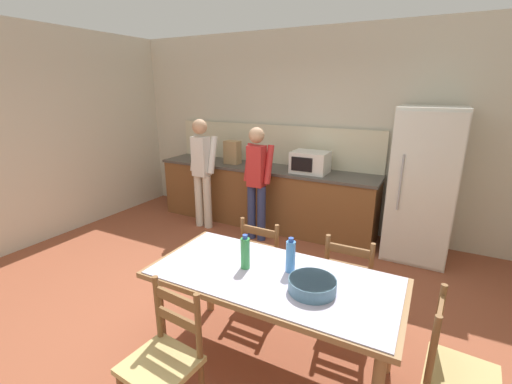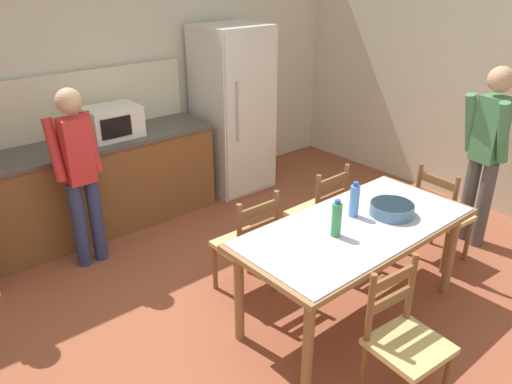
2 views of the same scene
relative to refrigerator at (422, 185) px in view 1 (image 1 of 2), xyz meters
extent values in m
plane|color=brown|center=(-1.45, -2.19, -0.94)|extent=(8.32, 8.32, 0.00)
cube|color=beige|center=(-1.45, 0.47, 0.51)|extent=(6.52, 0.12, 2.90)
cube|color=beige|center=(-4.71, -2.19, 0.51)|extent=(0.12, 5.20, 2.90)
cube|color=brown|center=(-2.20, 0.04, -0.49)|extent=(3.42, 0.62, 0.89)
cube|color=#4C4742|center=(-2.20, 0.04, -0.03)|extent=(3.46, 0.66, 0.04)
cube|color=#B7BCC1|center=(-2.97, 0.04, -0.02)|extent=(0.52, 0.38, 0.02)
cube|color=beige|center=(-2.20, 0.35, 0.29)|extent=(3.42, 0.03, 0.60)
cube|color=silver|center=(0.00, 0.01, 0.00)|extent=(0.74, 0.68, 1.88)
cube|color=silver|center=(0.00, -0.34, 0.00)|extent=(0.71, 0.02, 1.80)
cylinder|color=#A5AAB2|center=(-0.22, -0.36, 0.09)|extent=(0.02, 0.02, 0.66)
cube|color=white|center=(-1.46, 0.02, 0.14)|extent=(0.50, 0.38, 0.30)
cube|color=black|center=(-1.51, -0.17, 0.14)|extent=(0.30, 0.01, 0.19)
cube|color=tan|center=(-2.73, 0.01, 0.17)|extent=(0.24, 0.16, 0.36)
cylinder|color=olive|center=(-1.65, -2.84, -0.57)|extent=(0.07, 0.07, 0.73)
cylinder|color=olive|center=(-1.65, -2.18, -0.57)|extent=(0.07, 0.07, 0.73)
cylinder|color=olive|center=(-0.02, -2.17, -0.57)|extent=(0.07, 0.07, 0.73)
cube|color=olive|center=(-0.83, -2.50, -0.19)|extent=(1.84, 0.87, 0.04)
cube|color=#B7B2CC|center=(-0.83, -2.50, -0.16)|extent=(1.76, 0.84, 0.01)
cylinder|color=green|center=(-1.06, -2.50, -0.04)|extent=(0.07, 0.07, 0.24)
cylinder|color=#2D51B2|center=(-1.06, -2.50, 0.09)|extent=(0.04, 0.04, 0.03)
cylinder|color=#4C8ED6|center=(-0.74, -2.39, -0.04)|extent=(0.07, 0.07, 0.24)
cylinder|color=#2D51B2|center=(-0.74, -2.39, 0.09)|extent=(0.04, 0.04, 0.03)
cylinder|color=slate|center=(-0.51, -2.57, -0.12)|extent=(0.32, 0.32, 0.09)
cylinder|color=slate|center=(-0.51, -2.57, -0.08)|extent=(0.31, 0.31, 0.02)
cylinder|color=brown|center=(-1.07, -1.58, -0.73)|extent=(0.04, 0.04, 0.41)
cylinder|color=brown|center=(-1.43, -1.57, -0.73)|extent=(0.04, 0.04, 0.41)
cylinder|color=brown|center=(-1.07, -1.92, -0.73)|extent=(0.04, 0.04, 0.41)
cylinder|color=brown|center=(-1.43, -1.91, -0.73)|extent=(0.04, 0.04, 0.41)
cube|color=tan|center=(-1.25, -1.74, -0.51)|extent=(0.43, 0.41, 0.04)
cylinder|color=brown|center=(-1.07, -1.92, -0.26)|extent=(0.04, 0.04, 0.46)
cylinder|color=brown|center=(-1.43, -1.91, -0.26)|extent=(0.04, 0.04, 0.46)
cube|color=brown|center=(-1.25, -1.91, -0.13)|extent=(0.36, 0.03, 0.07)
cube|color=brown|center=(-1.25, -1.91, -0.28)|extent=(0.36, 0.03, 0.07)
cylinder|color=brown|center=(0.25, -2.30, -0.73)|extent=(0.04, 0.04, 0.41)
cube|color=tan|center=(0.41, -2.50, -0.51)|extent=(0.43, 0.45, 0.04)
cylinder|color=brown|center=(0.23, -2.66, -0.26)|extent=(0.04, 0.04, 0.46)
cylinder|color=brown|center=(0.25, -2.30, -0.26)|extent=(0.04, 0.04, 0.46)
cube|color=brown|center=(0.24, -2.48, -0.13)|extent=(0.05, 0.36, 0.07)
cube|color=brown|center=(0.24, -2.48, -0.28)|extent=(0.05, 0.36, 0.07)
cylinder|color=brown|center=(-1.41, -3.08, -0.73)|extent=(0.04, 0.04, 0.41)
cube|color=tan|center=(-1.24, -3.27, -0.51)|extent=(0.45, 0.43, 0.04)
cylinder|color=brown|center=(-1.41, -3.08, -0.26)|extent=(0.04, 0.04, 0.46)
cylinder|color=brown|center=(-1.05, -3.11, -0.26)|extent=(0.04, 0.04, 0.46)
cube|color=brown|center=(-1.23, -3.10, -0.13)|extent=(0.36, 0.05, 0.07)
cube|color=brown|center=(-1.23, -3.10, -0.28)|extent=(0.36, 0.05, 0.07)
cylinder|color=brown|center=(-0.25, -1.57, -0.73)|extent=(0.04, 0.04, 0.41)
cylinder|color=brown|center=(-0.61, -1.57, -0.73)|extent=(0.04, 0.04, 0.41)
cylinder|color=brown|center=(-0.24, -1.91, -0.73)|extent=(0.04, 0.04, 0.41)
cylinder|color=brown|center=(-0.60, -1.91, -0.73)|extent=(0.04, 0.04, 0.41)
cube|color=tan|center=(-0.43, -1.74, -0.51)|extent=(0.43, 0.41, 0.04)
cylinder|color=brown|center=(-0.24, -1.91, -0.26)|extent=(0.04, 0.04, 0.46)
cylinder|color=brown|center=(-0.60, -1.91, -0.26)|extent=(0.04, 0.04, 0.46)
cube|color=brown|center=(-0.42, -1.91, -0.13)|extent=(0.36, 0.03, 0.07)
cube|color=brown|center=(-0.42, -1.91, -0.28)|extent=(0.36, 0.03, 0.07)
cylinder|color=silver|center=(-3.05, -0.49, -0.53)|extent=(0.12, 0.12, 0.82)
cylinder|color=silver|center=(-2.89, -0.49, -0.53)|extent=(0.12, 0.12, 0.82)
cube|color=white|center=(-2.97, -0.49, 0.17)|extent=(0.23, 0.19, 0.58)
sphere|color=tan|center=(-2.97, -0.49, 0.61)|extent=(0.22, 0.22, 0.22)
cylinder|color=white|center=(-3.13, -0.42, 0.20)|extent=(0.09, 0.22, 0.55)
cylinder|color=white|center=(-2.81, -0.42, 0.20)|extent=(0.09, 0.22, 0.55)
cylinder|color=navy|center=(-2.11, -0.51, -0.55)|extent=(0.12, 0.12, 0.79)
cylinder|color=navy|center=(-1.95, -0.51, -0.55)|extent=(0.12, 0.12, 0.79)
cube|color=red|center=(-2.03, -0.51, 0.13)|extent=(0.22, 0.18, 0.56)
sphere|color=tan|center=(-2.03, -0.51, 0.54)|extent=(0.21, 0.21, 0.21)
cylinder|color=red|center=(-2.18, -0.45, 0.15)|extent=(0.09, 0.21, 0.53)
cylinder|color=red|center=(-1.87, -0.45, 0.15)|extent=(0.09, 0.21, 0.53)
camera|label=1|loc=(0.10, -4.50, 1.14)|focal=24.00mm
camera|label=2|loc=(-3.40, -4.42, 1.54)|focal=35.00mm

